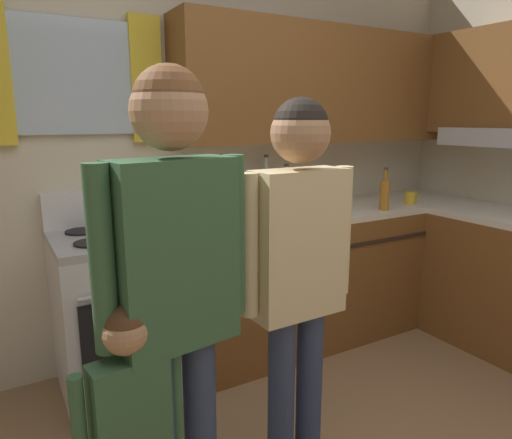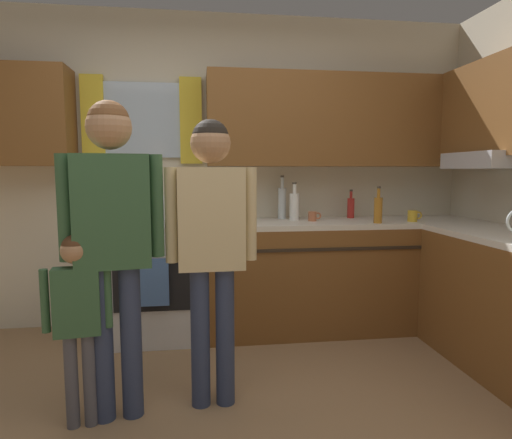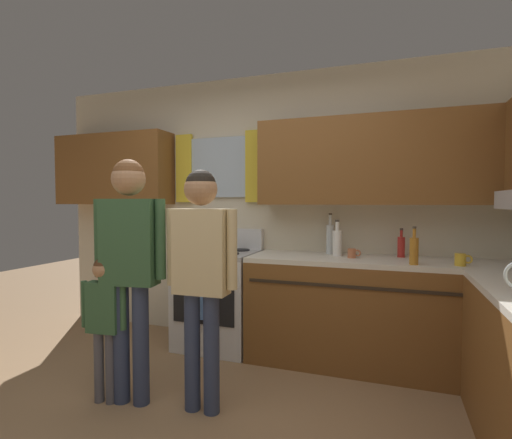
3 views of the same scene
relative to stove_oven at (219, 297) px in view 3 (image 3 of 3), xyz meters
name	(u,v)px [view 3 (image 3 of 3)]	position (x,y,z in m)	size (l,w,h in m)	color
back_wall_unit	(266,191)	(0.38, 0.27, 1.01)	(4.60, 0.42, 2.60)	beige
kitchen_counter_run	(437,337)	(1.84, -0.46, -0.02)	(2.26, 2.20, 0.90)	brown
stove_oven	(219,297)	(0.00, 0.00, 0.00)	(0.71, 0.67, 1.10)	silver
bottle_tall_clear	(330,238)	(1.02, 0.19, 0.57)	(0.07, 0.07, 0.37)	silver
bottle_sauce_red	(401,246)	(1.62, 0.17, 0.53)	(0.06, 0.06, 0.25)	red
bottle_oil_amber	(414,250)	(1.70, -0.22, 0.54)	(0.06, 0.06, 0.29)	#B27223
bottle_milk_white	(337,242)	(1.10, 0.06, 0.55)	(0.08, 0.08, 0.31)	white
cup_terracotta	(352,253)	(1.24, -0.02, 0.47)	(0.11, 0.07, 0.08)	#B76642
mug_mustard_yellow	(461,260)	(2.02, -0.16, 0.48)	(0.12, 0.08, 0.09)	gold
adult_holding_child	(130,251)	(-0.12, -1.15, 0.57)	(0.51, 0.22, 1.65)	#2D3856
adult_in_plaid	(201,260)	(0.38, -1.09, 0.52)	(0.49, 0.21, 1.57)	#2D3856
small_child	(104,312)	(-0.29, -1.21, 0.15)	(0.33, 0.13, 0.99)	#4C4C56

